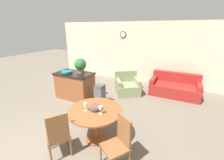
# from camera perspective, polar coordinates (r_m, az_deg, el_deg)

# --- Properties ---
(wall_back) EXTENTS (8.00, 0.09, 2.70)m
(wall_back) POSITION_cam_1_polar(r_m,az_deg,el_deg) (7.06, 8.73, 10.27)
(wall_back) COLOR beige
(wall_back) RESTS_ON ground_plane
(dining_table) EXTENTS (1.18, 1.18, 0.77)m
(dining_table) POSITION_cam_1_polar(r_m,az_deg,el_deg) (3.40, -6.24, -13.71)
(dining_table) COLOR brown
(dining_table) RESTS_ON ground_plane
(dining_chair_near_left) EXTENTS (0.58, 0.58, 0.99)m
(dining_chair_near_left) POSITION_cam_1_polar(r_m,az_deg,el_deg) (3.20, -19.86, -18.75)
(dining_chair_near_left) COLOR brown
(dining_chair_near_left) RESTS_ON ground_plane
(dining_chair_near_right) EXTENTS (0.58, 0.58, 0.99)m
(dining_chair_near_right) POSITION_cam_1_polar(r_m,az_deg,el_deg) (2.89, 2.62, -22.20)
(dining_chair_near_right) COLOR brown
(dining_chair_near_right) RESTS_ON ground_plane
(fruit_bowl) EXTENTS (0.26, 0.26, 0.11)m
(fruit_bowl) POSITION_cam_1_polar(r_m,az_deg,el_deg) (3.28, -6.39, -10.25)
(fruit_bowl) COLOR #4C4742
(fruit_bowl) RESTS_ON dining_table
(wine_glass_left) EXTENTS (0.07, 0.07, 0.18)m
(wine_glass_left) POSITION_cam_1_polar(r_m,az_deg,el_deg) (3.24, -10.10, -9.31)
(wine_glass_left) COLOR silver
(wine_glass_left) RESTS_ON dining_table
(wine_glass_right) EXTENTS (0.07, 0.07, 0.18)m
(wine_glass_right) POSITION_cam_1_polar(r_m,az_deg,el_deg) (3.09, -4.39, -10.58)
(wine_glass_right) COLOR silver
(wine_glass_right) RESTS_ON dining_table
(kitchen_island) EXTENTS (1.33, 0.79, 0.93)m
(kitchen_island) POSITION_cam_1_polar(r_m,az_deg,el_deg) (5.57, -13.90, -1.96)
(kitchen_island) COLOR brown
(kitchen_island) RESTS_ON ground_plane
(teal_bowl) EXTENTS (0.37, 0.37, 0.09)m
(teal_bowl) POSITION_cam_1_polar(r_m,az_deg,el_deg) (5.43, -16.97, 2.93)
(teal_bowl) COLOR #147A7F
(teal_bowl) RESTS_ON kitchen_island
(potted_plant) EXTENTS (0.42, 0.42, 0.51)m
(potted_plant) POSITION_cam_1_polar(r_m,az_deg,el_deg) (5.36, -11.96, 5.64)
(potted_plant) COLOR #A36642
(potted_plant) RESTS_ON kitchen_island
(trash_bin) EXTENTS (0.28, 0.31, 0.67)m
(trash_bin) POSITION_cam_1_polar(r_m,az_deg,el_deg) (5.02, -4.67, -5.55)
(trash_bin) COLOR #56565B
(trash_bin) RESTS_ON ground_plane
(couch) EXTENTS (1.75, 0.97, 0.79)m
(couch) POSITION_cam_1_polar(r_m,az_deg,el_deg) (6.19, 22.70, -2.66)
(couch) COLOR maroon
(couch) RESTS_ON ground_plane
(armchair) EXTENTS (1.18, 1.17, 0.83)m
(armchair) POSITION_cam_1_polar(r_m,az_deg,el_deg) (5.86, 5.75, -2.35)
(armchair) COLOR gray
(armchair) RESTS_ON ground_plane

